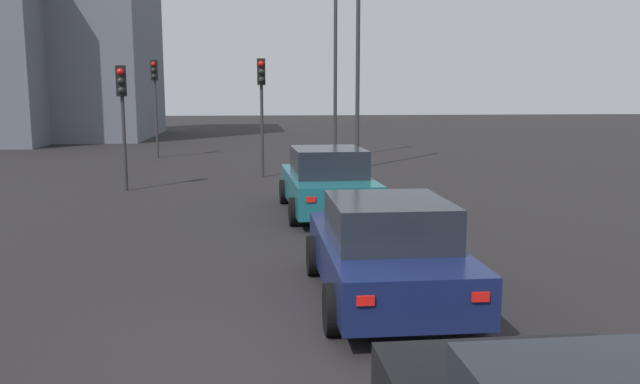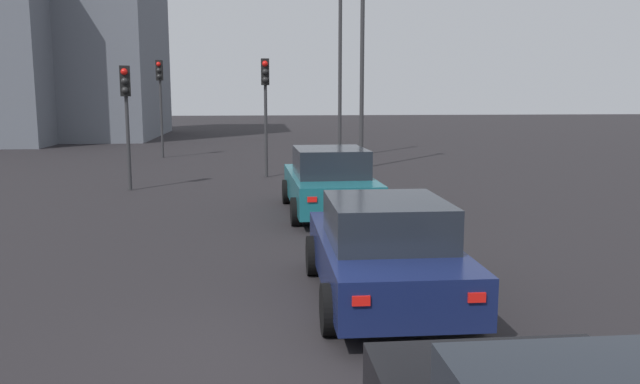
{
  "view_description": "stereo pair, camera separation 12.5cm",
  "coord_description": "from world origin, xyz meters",
  "px_view_note": "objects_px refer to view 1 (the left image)",
  "views": [
    {
      "loc": [
        -6.96,
        0.16,
        2.91
      ],
      "look_at": [
        3.69,
        -1.04,
        1.24
      ],
      "focal_mm": 35.45,
      "sensor_mm": 36.0,
      "label": 1
    },
    {
      "loc": [
        -6.97,
        0.04,
        2.91
      ],
      "look_at": [
        3.69,
        -1.04,
        1.24
      ],
      "focal_mm": 35.45,
      "sensor_mm": 36.0,
      "label": 2
    }
  ],
  "objects_px": {
    "car_teal_left_lead": "(327,182)",
    "traffic_light_near_left": "(262,93)",
    "car_navy_left_second": "(386,251)",
    "street_lamp_kerbside": "(335,48)",
    "traffic_light_near_right": "(122,101)",
    "street_lamp_far": "(358,40)",
    "traffic_light_far_left": "(155,88)"
  },
  "relations": [
    {
      "from": "traffic_light_near_left",
      "to": "street_lamp_kerbside",
      "type": "relative_size",
      "value": 0.48
    },
    {
      "from": "car_teal_left_lead",
      "to": "street_lamp_kerbside",
      "type": "relative_size",
      "value": 0.56
    },
    {
      "from": "street_lamp_kerbside",
      "to": "traffic_light_far_left",
      "type": "bearing_deg",
      "value": 84.0
    },
    {
      "from": "car_teal_left_lead",
      "to": "traffic_light_near_right",
      "type": "relative_size",
      "value": 1.28
    },
    {
      "from": "street_lamp_kerbside",
      "to": "street_lamp_far",
      "type": "xyz_separation_m",
      "value": [
        -4.15,
        -0.3,
        -0.02
      ]
    },
    {
      "from": "car_teal_left_lead",
      "to": "traffic_light_near_left",
      "type": "bearing_deg",
      "value": 10.35
    },
    {
      "from": "car_teal_left_lead",
      "to": "car_navy_left_second",
      "type": "relative_size",
      "value": 1.13
    },
    {
      "from": "car_teal_left_lead",
      "to": "traffic_light_far_left",
      "type": "xyz_separation_m",
      "value": [
        14.3,
        6.06,
        2.38
      ]
    },
    {
      "from": "car_teal_left_lead",
      "to": "traffic_light_near_left",
      "type": "xyz_separation_m",
      "value": [
        6.93,
        1.42,
        2.18
      ]
    },
    {
      "from": "traffic_light_near_right",
      "to": "street_lamp_far",
      "type": "relative_size",
      "value": 0.44
    },
    {
      "from": "car_navy_left_second",
      "to": "street_lamp_far",
      "type": "height_order",
      "value": "street_lamp_far"
    },
    {
      "from": "car_navy_left_second",
      "to": "traffic_light_near_left",
      "type": "height_order",
      "value": "traffic_light_near_left"
    },
    {
      "from": "car_teal_left_lead",
      "to": "traffic_light_far_left",
      "type": "relative_size",
      "value": 1.08
    },
    {
      "from": "car_teal_left_lead",
      "to": "street_lamp_far",
      "type": "height_order",
      "value": "street_lamp_far"
    },
    {
      "from": "car_navy_left_second",
      "to": "traffic_light_near_right",
      "type": "xyz_separation_m",
      "value": [
        10.92,
        5.62,
        1.98
      ]
    },
    {
      "from": "street_lamp_far",
      "to": "traffic_light_near_left",
      "type": "bearing_deg",
      "value": 122.19
    },
    {
      "from": "traffic_light_near_left",
      "to": "traffic_light_near_right",
      "type": "distance_m",
      "value": 4.98
    },
    {
      "from": "car_navy_left_second",
      "to": "street_lamp_far",
      "type": "relative_size",
      "value": 0.5
    },
    {
      "from": "car_teal_left_lead",
      "to": "street_lamp_kerbside",
      "type": "height_order",
      "value": "street_lamp_kerbside"
    },
    {
      "from": "car_navy_left_second",
      "to": "street_lamp_kerbside",
      "type": "height_order",
      "value": "street_lamp_kerbside"
    },
    {
      "from": "car_navy_left_second",
      "to": "street_lamp_kerbside",
      "type": "xyz_separation_m",
      "value": [
        20.12,
        -2.04,
        4.24
      ]
    },
    {
      "from": "street_lamp_far",
      "to": "car_navy_left_second",
      "type": "bearing_deg",
      "value": 171.65
    },
    {
      "from": "traffic_light_near_left",
      "to": "traffic_light_far_left",
      "type": "height_order",
      "value": "traffic_light_far_left"
    },
    {
      "from": "street_lamp_far",
      "to": "car_teal_left_lead",
      "type": "bearing_deg",
      "value": 165.81
    },
    {
      "from": "traffic_light_far_left",
      "to": "street_lamp_kerbside",
      "type": "relative_size",
      "value": 0.51
    },
    {
      "from": "car_navy_left_second",
      "to": "street_lamp_kerbside",
      "type": "distance_m",
      "value": 20.67
    },
    {
      "from": "traffic_light_near_right",
      "to": "street_lamp_kerbside",
      "type": "bearing_deg",
      "value": 137.06
    },
    {
      "from": "car_teal_left_lead",
      "to": "street_lamp_kerbside",
      "type": "distance_m",
      "value": 14.24
    },
    {
      "from": "car_navy_left_second",
      "to": "traffic_light_far_left",
      "type": "xyz_separation_m",
      "value": [
        20.97,
        6.07,
        2.44
      ]
    },
    {
      "from": "car_navy_left_second",
      "to": "traffic_light_near_left",
      "type": "distance_m",
      "value": 13.86
    },
    {
      "from": "car_navy_left_second",
      "to": "street_lamp_kerbside",
      "type": "bearing_deg",
      "value": -5.08
    },
    {
      "from": "traffic_light_near_left",
      "to": "street_lamp_far",
      "type": "relative_size",
      "value": 0.48
    }
  ]
}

